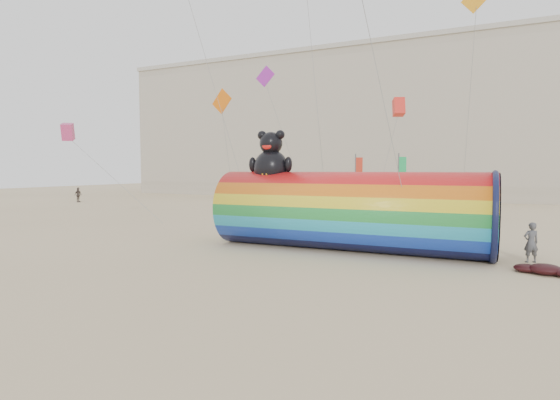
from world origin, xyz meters
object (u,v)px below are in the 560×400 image
at_px(windsock_assembly, 347,209).
at_px(fabric_bundle, 552,270).
at_px(kite_handler, 531,242).
at_px(hotel_building, 327,128).

bearing_deg(windsock_assembly, fabric_bundle, -12.18).
relative_size(windsock_assembly, kite_handler, 7.66).
bearing_deg(hotel_building, fabric_bundle, -62.11).
xyz_separation_m(hotel_building, fabric_bundle, (24.01, -45.37, -10.14)).
height_order(hotel_building, kite_handler, hotel_building).
bearing_deg(fabric_bundle, hotel_building, 117.89).
height_order(windsock_assembly, kite_handler, windsock_assembly).
bearing_deg(fabric_bundle, kite_handler, 102.62).
bearing_deg(windsock_assembly, hotel_building, 109.81).
height_order(kite_handler, fabric_bundle, kite_handler).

